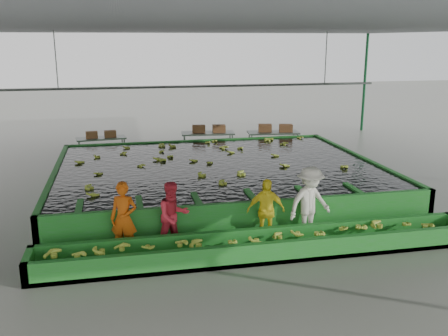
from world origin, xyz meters
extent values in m
plane|color=slate|center=(0.00, 0.00, 0.00)|extent=(80.00, 80.00, 0.00)
cube|color=slate|center=(0.00, 0.00, 5.00)|extent=(20.00, 22.00, 0.04)
cube|color=black|center=(0.00, 1.50, 0.85)|extent=(9.70, 7.70, 0.00)
cylinder|color=#59605B|center=(0.00, 5.00, 3.00)|extent=(0.08, 0.08, 14.00)
cylinder|color=#59605B|center=(-5.00, 5.00, 4.00)|extent=(0.04, 0.04, 2.00)
cylinder|color=#59605B|center=(5.00, 5.00, 4.00)|extent=(0.04, 0.04, 2.00)
imported|color=#C34D0C|center=(-2.99, -2.80, 0.83)|extent=(0.71, 0.58, 1.67)
imported|color=red|center=(-1.89, -2.80, 0.80)|extent=(0.93, 0.82, 1.61)
imported|color=yellow|center=(0.30, -2.80, 0.78)|extent=(0.93, 0.44, 1.55)
imported|color=silver|center=(1.40, -2.80, 0.89)|extent=(1.29, 0.96, 1.79)
camera|label=1|loc=(-2.99, -13.48, 4.68)|focal=40.00mm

